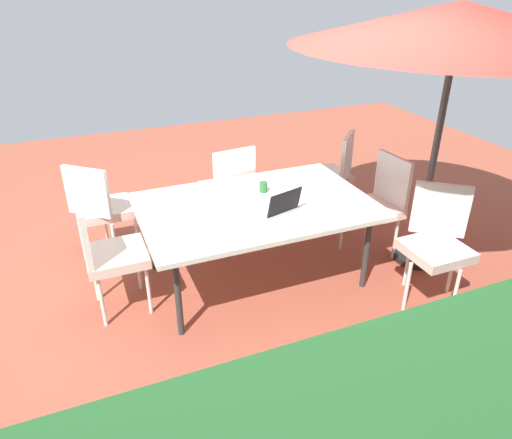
{
  "coord_description": "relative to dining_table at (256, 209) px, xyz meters",
  "views": [
    {
      "loc": [
        1.34,
        3.28,
        2.45
      ],
      "look_at": [
        0.0,
        0.0,
        0.59
      ],
      "focal_mm": 32.99,
      "sensor_mm": 36.0,
      "label": 1
    }
  ],
  "objects": [
    {
      "name": "cup",
      "position": [
        -0.15,
        -0.21,
        0.09
      ],
      "size": [
        0.07,
        0.07,
        0.09
      ],
      "primitive_type": "cylinder",
      "color": "#286B33",
      "rests_on": "dining_table"
    },
    {
      "name": "chair_southeast",
      "position": [
        1.19,
        -0.86,
        -0.14
      ],
      "size": [
        0.58,
        0.59,
        0.98
      ],
      "rotation": [
        0.0,
        0.0,
        5.56
      ],
      "color": "beige",
      "rests_on": "ground_plane"
    },
    {
      "name": "chair_east",
      "position": [
        1.23,
        -0.02,
        -0.14
      ],
      "size": [
        0.47,
        0.46,
        0.98
      ],
      "rotation": [
        0.0,
        0.0,
        4.76
      ],
      "color": "beige",
      "rests_on": "ground_plane"
    },
    {
      "name": "ground_plane",
      "position": [
        0.0,
        0.0,
        -0.7
      ],
      "size": [
        10.0,
        10.0,
        0.02
      ],
      "primitive_type": "cube",
      "color": "#9E4C38"
    },
    {
      "name": "chair_south",
      "position": [
        -0.04,
        -0.84,
        -0.14
      ],
      "size": [
        0.48,
        0.49,
        0.98
      ],
      "rotation": [
        0.0,
        0.0,
        0.12
      ],
      "color": "beige",
      "rests_on": "ground_plane"
    },
    {
      "name": "patio_umbrella",
      "position": [
        -1.55,
        0.29,
        1.41
      ],
      "size": [
        2.61,
        2.61,
        2.28
      ],
      "color": "#4C4C4C",
      "rests_on": "ground_plane"
    },
    {
      "name": "dining_table",
      "position": [
        0.0,
        0.0,
        0.0
      ],
      "size": [
        1.93,
        1.27,
        0.74
      ],
      "color": "silver",
      "rests_on": "ground_plane"
    },
    {
      "name": "chair_west",
      "position": [
        -1.22,
        0.04,
        -0.14
      ],
      "size": [
        0.48,
        0.47,
        0.98
      ],
      "rotation": [
        0.0,
        0.0,
        1.65
      ],
      "color": "beige",
      "rests_on": "ground_plane"
    },
    {
      "name": "laptop",
      "position": [
        -0.11,
        0.21,
        0.09
      ],
      "size": [
        0.38,
        0.32,
        0.21
      ],
      "rotation": [
        0.0,
        0.0,
        0.28
      ],
      "color": "#B7B7BC",
      "rests_on": "dining_table"
    },
    {
      "name": "chair_northwest",
      "position": [
        -1.24,
        0.81,
        -0.14
      ],
      "size": [
        0.58,
        0.58,
        0.98
      ],
      "rotation": [
        0.0,
        0.0,
        2.47
      ],
      "color": "beige",
      "rests_on": "ground_plane"
    },
    {
      "name": "chair_southwest",
      "position": [
        -1.21,
        -0.78,
        -0.14
      ],
      "size": [
        0.59,
        0.59,
        0.98
      ],
      "rotation": [
        0.0,
        0.0,
        0.81
      ],
      "color": "beige",
      "rests_on": "ground_plane"
    }
  ]
}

